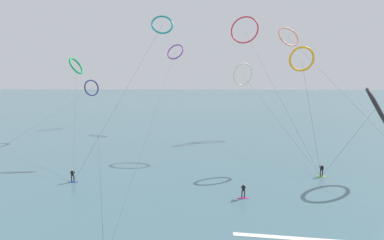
{
  "coord_description": "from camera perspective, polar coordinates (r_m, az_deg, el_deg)",
  "views": [
    {
      "loc": [
        0.63,
        -11.44,
        14.06
      ],
      "look_at": [
        0.0,
        21.71,
        8.28
      ],
      "focal_mm": 26.26,
      "sensor_mm": 36.0,
      "label": 1
    }
  ],
  "objects": [
    {
      "name": "kite_charcoal",
      "position": [
        43.57,
        33.36,
        2.39
      ],
      "size": [
        9.08,
        6.1,
        12.03
      ],
      "rotation": [
        0.0,
        0.0,
        1.09
      ],
      "color": "black",
      "rests_on": "ground"
    },
    {
      "name": "kite_coral",
      "position": [
        71.14,
        19.05,
        15.7
      ],
      "size": [
        6.21,
        51.9,
        24.31
      ],
      "rotation": [
        0.0,
        0.0,
        0.4
      ],
      "color": "#EA7260",
      "rests_on": "ground"
    },
    {
      "name": "surfer_cobalt",
      "position": [
        39.51,
        -23.09,
        -10.51
      ],
      "size": [
        1.4,
        0.66,
        1.7
      ],
      "rotation": [
        0.0,
        0.0,
        0.37
      ],
      "color": "#2647B7",
      "rests_on": "ground"
    },
    {
      "name": "kite_emerald",
      "position": [
        65.03,
        -22.46,
        10.09
      ],
      "size": [
        11.11,
        28.23,
        16.97
      ],
      "rotation": [
        0.0,
        0.0,
        1.46
      ],
      "color": "#199351",
      "rests_on": "ground"
    },
    {
      "name": "wave_crest_far",
      "position": [
        27.15,
        19.52,
        -21.76
      ],
      "size": [
        9.79,
        1.57,
        0.12
      ],
      "primitive_type": "cube",
      "rotation": [
        0.0,
        0.0,
        -0.11
      ],
      "color": "white",
      "rests_on": "ground"
    },
    {
      "name": "surfer_magenta",
      "position": [
        32.71,
        10.38,
        -14.16
      ],
      "size": [
        1.4,
        0.6,
        1.7
      ],
      "rotation": [
        0.0,
        0.0,
        6.17
      ],
      "color": "#CC288E",
      "rests_on": "ground"
    },
    {
      "name": "surfer_lime",
      "position": [
        42.06,
        24.84,
        -9.41
      ],
      "size": [
        1.4,
        0.61,
        1.7
      ],
      "rotation": [
        0.0,
        0.0,
        3.32
      ],
      "color": "#8CC62D",
      "rests_on": "ground"
    },
    {
      "name": "kite_navy",
      "position": [
        76.65,
        -19.75,
        6.14
      ],
      "size": [
        3.39,
        50.41,
        11.96
      ],
      "rotation": [
        0.0,
        0.0,
        0.97
      ],
      "color": "navy",
      "rests_on": "ground"
    },
    {
      "name": "kite_ivory",
      "position": [
        61.43,
        10.31,
        9.08
      ],
      "size": [
        9.47,
        26.07,
        15.84
      ],
      "rotation": [
        0.0,
        0.0,
        3.63
      ],
      "color": "silver",
      "rests_on": "ground"
    },
    {
      "name": "kite_teal",
      "position": [
        51.17,
        -6.08,
        18.67
      ],
      "size": [
        11.86,
        17.93,
        23.69
      ],
      "rotation": [
        0.0,
        0.0,
        0.15
      ],
      "color": "teal",
      "rests_on": "ground"
    },
    {
      "name": "kite_amber",
      "position": [
        46.68,
        21.39,
        11.45
      ],
      "size": [
        3.87,
        8.19,
        17.81
      ],
      "rotation": [
        0.0,
        0.0,
        3.09
      ],
      "color": "orange",
      "rests_on": "ground"
    },
    {
      "name": "sea_water",
      "position": [
        118.98,
        0.78,
        3.12
      ],
      "size": [
        400.0,
        200.0,
        0.08
      ],
      "primitive_type": "cube",
      "color": "#476B75",
      "rests_on": "ground"
    },
    {
      "name": "kite_crimson",
      "position": [
        54.22,
        10.63,
        17.53
      ],
      "size": [
        10.87,
        18.41,
        23.95
      ],
      "rotation": [
        0.0,
        0.0,
        5.92
      ],
      "color": "red",
      "rests_on": "ground"
    },
    {
      "name": "kite_violet",
      "position": [
        70.92,
        -3.42,
        13.63
      ],
      "size": [
        5.13,
        54.71,
        20.72
      ],
      "rotation": [
        0.0,
        0.0,
        5.8
      ],
      "color": "purple",
      "rests_on": "ground"
    }
  ]
}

